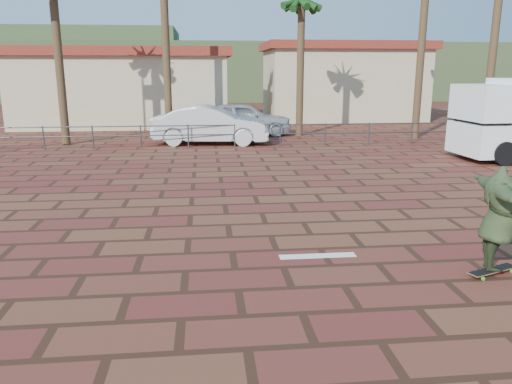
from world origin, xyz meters
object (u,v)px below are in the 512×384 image
longboard (493,270)px  car_white (211,125)px  car_silver (243,119)px  skateboarder (499,219)px

longboard → car_white: 15.97m
longboard → car_silver: bearing=78.1°
longboard → skateboarder: bearing=-65.3°
skateboarder → car_white: skateboarder is taller
car_silver → car_white: car_white is taller
car_white → skateboarder: bearing=-157.4°
longboard → car_silver: car_silver is taller
longboard → skateboarder: 0.88m
longboard → skateboarder: size_ratio=0.47×
car_silver → car_white: bearing=152.8°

